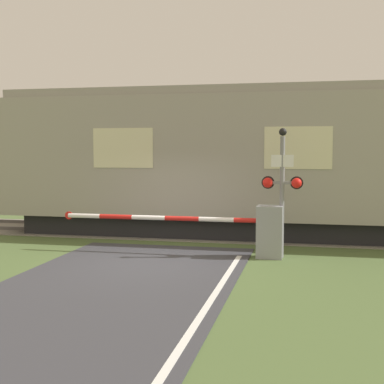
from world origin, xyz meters
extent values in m
plane|color=#4C6033|center=(0.00, 0.00, 0.00)|extent=(80.00, 80.00, 0.00)
cube|color=slate|center=(0.00, 4.28, 0.01)|extent=(36.00, 3.20, 0.03)
cube|color=#595451|center=(0.00, 3.56, 0.08)|extent=(36.00, 0.08, 0.10)
cube|color=#595451|center=(0.00, 5.00, 0.08)|extent=(36.00, 0.08, 0.10)
cube|color=black|center=(3.24, 4.28, 0.30)|extent=(16.05, 2.65, 0.60)
cube|color=#9E998E|center=(3.24, 4.28, 2.33)|extent=(17.45, 3.12, 3.46)
cube|color=gray|center=(3.24, 4.28, 4.18)|extent=(17.10, 2.87, 0.24)
cube|color=beige|center=(3.24, 2.71, 2.59)|extent=(1.74, 0.02, 1.11)
cube|color=beige|center=(-1.55, 2.71, 2.59)|extent=(1.74, 0.02, 1.11)
cube|color=gray|center=(2.65, 1.02, 0.62)|extent=(0.60, 0.44, 1.23)
cylinder|color=gray|center=(2.65, 1.02, 0.88)|extent=(0.16, 0.16, 0.18)
cylinder|color=red|center=(2.23, 1.02, 0.88)|extent=(0.84, 0.11, 0.11)
cylinder|color=white|center=(1.38, 1.02, 0.88)|extent=(0.84, 0.11, 0.11)
cylinder|color=red|center=(0.54, 1.02, 0.88)|extent=(0.84, 0.11, 0.11)
cylinder|color=white|center=(-0.30, 1.02, 0.88)|extent=(0.84, 0.11, 0.11)
cylinder|color=red|center=(-1.15, 1.02, 0.88)|extent=(0.84, 0.11, 0.11)
cylinder|color=white|center=(-1.99, 1.02, 0.88)|extent=(0.84, 0.11, 0.11)
cylinder|color=red|center=(-2.41, 1.02, 0.88)|extent=(0.20, 0.02, 0.20)
cylinder|color=gray|center=(2.92, 1.15, 1.43)|extent=(0.11, 0.11, 2.85)
cube|color=gray|center=(2.92, 1.15, 1.77)|extent=(0.78, 0.07, 0.07)
sphere|color=red|center=(2.59, 1.10, 1.77)|extent=(0.24, 0.24, 0.24)
sphere|color=red|center=(3.25, 1.10, 1.77)|extent=(0.24, 0.24, 0.24)
cylinder|color=black|center=(2.59, 1.21, 1.77)|extent=(0.30, 0.06, 0.30)
cylinder|color=black|center=(3.25, 1.21, 1.77)|extent=(0.30, 0.06, 0.30)
cube|color=white|center=(2.92, 1.11, 2.28)|extent=(0.51, 0.02, 0.28)
sphere|color=black|center=(2.92, 1.15, 2.95)|extent=(0.18, 0.18, 0.18)
camera|label=1|loc=(3.50, -11.48, 2.54)|focal=50.00mm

